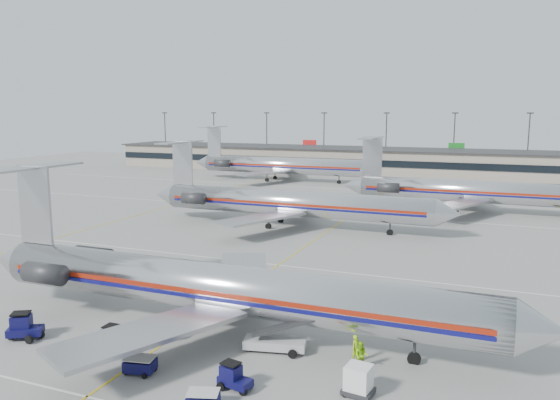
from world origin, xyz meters
The scene contains 19 objects.
ground centered at (0.00, 0.00, 0.00)m, with size 260.00×260.00×0.00m, color gray.
apron_markings centered at (0.00, 10.00, 0.01)m, with size 160.00×0.15×0.02m, color silver.
terminal centered at (0.00, 97.97, 3.16)m, with size 162.00×17.00×6.25m.
light_mast_row centered at (0.00, 112.00, 8.58)m, with size 163.60×0.40×15.28m.
jet_foreground centered at (2.20, -7.26, 3.29)m, with size 43.35×25.53×11.35m.
jet_second_row centered at (-5.93, 27.99, 3.30)m, with size 43.50×25.61×11.39m.
jet_third_row centered at (16.59, 48.48, 3.35)m, with size 42.16×25.93×11.53m.
jet_back_row centered at (-25.54, 73.79, 3.55)m, with size 44.75×27.52×12.24m.
tug_left centered at (-9.42, -13.40, 0.85)m, with size 2.55×2.13×1.86m.
tug_center centered at (-2.32, -12.66, 0.78)m, with size 2.10×1.12×1.70m.
tug_right centered at (7.09, -14.24, 0.71)m, with size 2.08×1.34×1.57m.
cart_inner centered at (1.06, -14.60, 0.53)m, with size 1.96×1.53×1.00m.
cart_outer centered at (6.55, -16.67, 0.50)m, with size 1.94×1.60×0.95m.
uld_container centered at (13.78, -12.25, 0.87)m, with size 1.78×1.55×1.71m.
belt_loader centered at (7.45, -8.75, 0.67)m, with size 4.90×2.31×2.51m.
ramp_worker_near centered at (12.67, -8.36, 0.88)m, with size 0.64×0.42×1.75m, color #A0D814.
ramp_worker_far centered at (13.20, -9.17, 0.87)m, with size 0.84×0.66×1.73m, color #86CE13.
cone_right centered at (12.90, -10.01, 0.32)m, with size 0.46×0.46×0.63m, color red.
cone_left centered at (-10.73, -12.22, 0.27)m, with size 0.40×0.40×0.54m, color red.
Camera 1 is at (20.19, -39.85, 15.46)m, focal length 35.00 mm.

